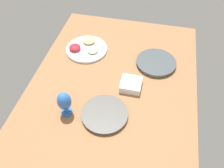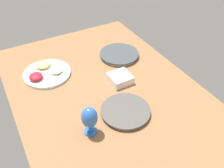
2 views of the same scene
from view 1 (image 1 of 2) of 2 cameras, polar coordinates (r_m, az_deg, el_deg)
name	(u,v)px [view 1 (image 1 of 2)]	position (r cm, az deg, el deg)	size (l,w,h in cm)	color
ground_plane	(110,95)	(144.64, -0.49, -2.81)	(160.00, 104.00, 4.00)	#8C603D
dinner_plate_left	(105,114)	(132.56, -1.78, -7.35)	(26.37, 26.37, 2.39)	silver
dinner_plate_right	(156,63)	(162.40, 10.67, 5.10)	(26.93, 26.93, 2.70)	silver
fruit_platter	(86,48)	(171.99, -6.32, 8.73)	(29.53, 29.53, 5.35)	silver
hurricane_glass_blue	(64,102)	(129.22, -11.54, -4.29)	(7.83, 7.83, 16.60)	blue
square_bowl_white	(131,84)	(144.78, 4.63, -0.06)	(12.66, 12.66, 4.86)	white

